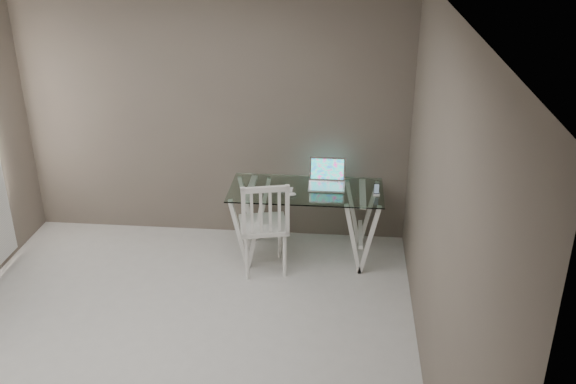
# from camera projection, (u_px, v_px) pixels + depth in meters

# --- Properties ---
(room) EXTENTS (4.50, 4.52, 2.71)m
(room) POSITION_uv_depth(u_px,v_px,m) (137.00, 159.00, 4.36)
(room) COLOR beige
(room) RESTS_ON ground
(desk) EXTENTS (1.50, 0.70, 0.75)m
(desk) POSITION_uv_depth(u_px,v_px,m) (306.00, 223.00, 6.41)
(desk) COLOR silver
(desk) RESTS_ON ground
(chair) EXTENTS (0.54, 0.54, 0.98)m
(chair) POSITION_uv_depth(u_px,v_px,m) (264.00, 223.00, 6.06)
(chair) COLOR white
(chair) RESTS_ON ground
(laptop) EXTENTS (0.36, 0.30, 0.25)m
(laptop) POSITION_uv_depth(u_px,v_px,m) (327.00, 179.00, 6.34)
(laptop) COLOR silver
(laptop) RESTS_ON desk
(keyboard) EXTENTS (0.30, 0.13, 0.01)m
(keyboard) POSITION_uv_depth(u_px,v_px,m) (278.00, 190.00, 6.25)
(keyboard) COLOR silver
(keyboard) RESTS_ON desk
(mouse) EXTENTS (0.10, 0.06, 0.03)m
(mouse) POSITION_uv_depth(u_px,v_px,m) (291.00, 194.00, 6.12)
(mouse) COLOR white
(mouse) RESTS_ON desk
(phone_dock) EXTENTS (0.06, 0.06, 0.12)m
(phone_dock) POSITION_uv_depth(u_px,v_px,m) (376.00, 192.00, 6.13)
(phone_dock) COLOR white
(phone_dock) RESTS_ON desk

